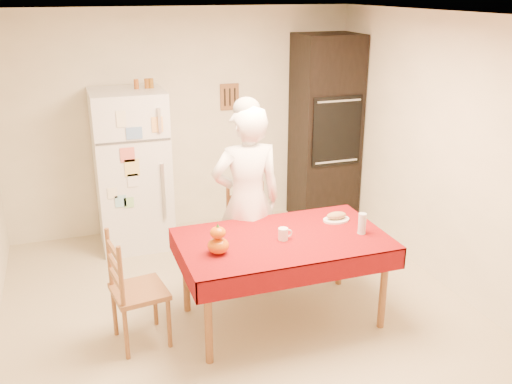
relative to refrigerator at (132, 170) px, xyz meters
name	(u,v)px	position (x,y,z in m)	size (l,w,h in m)	color
floor	(244,319)	(0.65, -1.88, -0.85)	(4.50, 4.50, 0.00)	#BEAD89
room_shell	(243,136)	(0.65, -1.88, 0.77)	(4.02, 4.52, 2.51)	beige
refrigerator	(132,170)	(0.00, 0.00, 0.00)	(0.75, 0.74, 1.70)	white
oven_cabinet	(325,130)	(2.28, 0.05, 0.25)	(0.70, 0.62, 2.20)	black
dining_table	(283,245)	(0.96, -1.96, -0.16)	(1.70, 1.00, 0.76)	brown
chair_far	(251,232)	(0.93, -1.22, -0.34)	(0.49, 0.47, 0.95)	brown
chair_left	(131,287)	(-0.28, -1.91, -0.34)	(0.45, 0.47, 0.95)	brown
seated_woman	(247,202)	(0.84, -1.39, 0.03)	(0.64, 0.42, 1.77)	white
coffee_mug	(283,234)	(0.95, -2.00, -0.04)	(0.08, 0.08, 0.10)	white
pumpkin_lower	(218,246)	(0.38, -2.07, -0.03)	(0.17, 0.17, 0.13)	#DA4A05
pumpkin_upper	(218,233)	(0.38, -2.07, 0.08)	(0.12, 0.12, 0.09)	#C33B04
wine_glass	(362,224)	(1.61, -2.09, 0.00)	(0.07, 0.07, 0.18)	silver
bread_plate	(336,220)	(1.53, -1.78, -0.08)	(0.24, 0.24, 0.02)	white
bread_loaf	(336,215)	(1.53, -1.78, -0.04)	(0.18, 0.10, 0.06)	tan
spice_jar_left	(136,84)	(0.11, 0.05, 0.90)	(0.05, 0.05, 0.10)	#954D1B
spice_jar_mid	(147,83)	(0.22, 0.05, 0.90)	(0.05, 0.05, 0.10)	brown
spice_jar_right	(151,83)	(0.27, 0.05, 0.90)	(0.05, 0.05, 0.10)	brown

